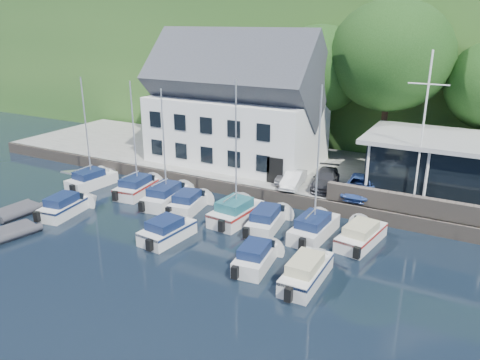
{
  "coord_description": "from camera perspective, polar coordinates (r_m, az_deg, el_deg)",
  "views": [
    {
      "loc": [
        12.03,
        -17.94,
        12.75
      ],
      "look_at": [
        -2.58,
        9.0,
        2.14
      ],
      "focal_mm": 35.0,
      "sensor_mm": 36.0,
      "label": 1
    }
  ],
  "objects": [
    {
      "name": "ground",
      "position": [
        25.09,
        -4.72,
        -11.53
      ],
      "size": [
        180.0,
        180.0,
        0.0
      ],
      "primitive_type": "plane",
      "color": "black",
      "rests_on": "ground"
    },
    {
      "name": "quay",
      "position": [
        39.38,
        9.23,
        0.72
      ],
      "size": [
        60.0,
        13.0,
        1.0
      ],
      "primitive_type": "cube",
      "color": "#999893",
      "rests_on": "ground"
    },
    {
      "name": "quay_face",
      "position": [
        33.65,
        5.49,
        -2.35
      ],
      "size": [
        60.0,
        0.3,
        1.0
      ],
      "primitive_type": "cube",
      "color": "#5D534A",
      "rests_on": "ground"
    },
    {
      "name": "hillside",
      "position": [
        80.98,
        20.56,
        14.57
      ],
      "size": [
        160.0,
        75.0,
        16.0
      ],
      "primitive_type": "cube",
      "color": "#2B5821",
      "rests_on": "ground"
    },
    {
      "name": "harbor_building",
      "position": [
        40.04,
        -0.45,
        8.44
      ],
      "size": [
        14.4,
        8.2,
        8.7
      ],
      "primitive_type": null,
      "color": "white",
      "rests_on": "quay"
    },
    {
      "name": "club_pavilion",
      "position": [
        35.32,
        25.63,
        1.23
      ],
      "size": [
        13.2,
        7.2,
        4.1
      ],
      "primitive_type": null,
      "color": "black",
      "rests_on": "quay"
    },
    {
      "name": "seawall",
      "position": [
        31.39,
        26.47,
        -3.82
      ],
      "size": [
        18.0,
        0.5,
        1.2
      ],
      "primitive_type": "cube",
      "color": "#5D534A",
      "rests_on": "quay"
    },
    {
      "name": "gangway",
      "position": [
        41.26,
        -17.26,
        0.21
      ],
      "size": [
        1.2,
        6.0,
        1.4
      ],
      "primitive_type": null,
      "color": "silver",
      "rests_on": "ground"
    },
    {
      "name": "car_silver",
      "position": [
        35.62,
        5.86,
        0.76
      ],
      "size": [
        1.97,
        3.76,
        1.22
      ],
      "primitive_type": "imported",
      "rotation": [
        0.0,
        0.0,
        0.15
      ],
      "color": "#9E9EA2",
      "rests_on": "quay"
    },
    {
      "name": "car_white",
      "position": [
        34.61,
        6.54,
        0.13
      ],
      "size": [
        1.62,
        3.62,
        1.15
      ],
      "primitive_type": "imported",
      "rotation": [
        0.0,
        0.0,
        0.12
      ],
      "color": "silver",
      "rests_on": "quay"
    },
    {
      "name": "car_dgrey",
      "position": [
        34.77,
        10.4,
        0.12
      ],
      "size": [
        2.58,
        4.61,
        1.26
      ],
      "primitive_type": "imported",
      "rotation": [
        0.0,
        0.0,
        0.2
      ],
      "color": "#303136",
      "rests_on": "quay"
    },
    {
      "name": "car_blue",
      "position": [
        33.76,
        14.52,
        -0.65
      ],
      "size": [
        1.77,
        4.14,
        1.39
      ],
      "primitive_type": "imported",
      "rotation": [
        0.0,
        0.0,
        0.04
      ],
      "color": "#324F98",
      "rests_on": "quay"
    },
    {
      "name": "flagpole",
      "position": [
        31.42,
        21.34,
        5.38
      ],
      "size": [
        2.4,
        0.2,
        10.01
      ],
      "primitive_type": null,
      "color": "white",
      "rests_on": "quay"
    },
    {
      "name": "tree_0",
      "position": [
        50.67,
        -7.9,
        10.36
      ],
      "size": [
        6.16,
        6.16,
        8.42
      ],
      "primitive_type": null,
      "color": "black",
      "rests_on": "quay"
    },
    {
      "name": "tree_1",
      "position": [
        46.96,
        -0.87,
        10.77
      ],
      "size": [
        7.25,
        7.25,
        9.9
      ],
      "primitive_type": null,
      "color": "black",
      "rests_on": "quay"
    },
    {
      "name": "tree_2",
      "position": [
        42.24,
        9.56,
        10.56
      ],
      "size": [
        8.3,
        8.3,
        11.34
      ],
      "primitive_type": null,
      "color": "black",
      "rests_on": "quay"
    },
    {
      "name": "tree_3",
      "position": [
        40.41,
        17.57,
        11.01
      ],
      "size": [
        9.77,
        9.77,
        13.35
      ],
      "primitive_type": null,
      "color": "black",
      "rests_on": "quay"
    },
    {
      "name": "boat_r1_0",
      "position": [
        38.08,
        -18.19,
        5.42
      ],
      "size": [
        2.48,
        5.93,
        8.74
      ],
      "primitive_type": null,
      "rotation": [
        0.0,
        0.0,
        -0.1
      ],
      "color": "silver",
      "rests_on": "ground"
    },
    {
      "name": "boat_r1_1",
      "position": [
        35.42,
        -12.79,
        5.04
      ],
      "size": [
        2.71,
        6.02,
        8.87
      ],
      "primitive_type": null,
      "rotation": [
        0.0,
        0.0,
        0.12
      ],
      "color": "silver",
      "rests_on": "ground"
    },
    {
      "name": "boat_r1_2",
      "position": [
        33.19,
        -9.27,
        4.42
      ],
      "size": [
        2.73,
        6.67,
        8.97
      ],
      "primitive_type": null,
      "rotation": [
        0.0,
        0.0,
        0.12
      ],
      "color": "silver",
      "rests_on": "ground"
    },
    {
      "name": "boat_r1_3",
      "position": [
        32.93,
        -6.26,
        -2.52
      ],
      "size": [
        2.53,
        5.4,
        1.37
      ],
      "primitive_type": null,
      "rotation": [
        0.0,
        0.0,
        0.15
      ],
      "color": "silver",
      "rests_on": "ground"
    },
    {
      "name": "boat_r1_4",
      "position": [
        29.62,
        -0.49,
        3.5
      ],
      "size": [
        2.67,
        6.12,
        9.58
      ],
      "primitive_type": null,
      "rotation": [
        0.0,
        0.0,
        -0.09
      ],
      "color": "silver",
      "rests_on": "ground"
    },
    {
      "name": "boat_r1_5",
      "position": [
        30.05,
        3.33,
        -4.58
      ],
      "size": [
        2.52,
        6.29,
        1.4
      ],
      "primitive_type": null,
      "rotation": [
        0.0,
        0.0,
        0.12
      ],
      "color": "silver",
      "rests_on": "ground"
    },
    {
      "name": "boat_r1_6",
      "position": [
        27.85,
        9.43,
        1.51
      ],
      "size": [
        2.3,
        6.27,
        8.92
      ],
      "primitive_type": null,
      "rotation": [
        0.0,
        0.0,
        -0.06
      ],
      "color": "silver",
      "rests_on": "ground"
    },
    {
      "name": "boat_r1_7",
      "position": [
        28.87,
        14.59,
        -6.27
      ],
      "size": [
        2.71,
        6.16,
        1.37
      ],
      "primitive_type": null,
      "rotation": [
        0.0,
        0.0,
        -0.15
      ],
      "color": "silver",
      "rests_on": "ground"
    },
    {
      "name": "boat_r2_0",
      "position": [
        34.21,
        -20.55,
        -2.79
      ],
      "size": [
        2.54,
        5.74,
        1.42
      ],
      "primitive_type": null,
      "rotation": [
        0.0,
        0.0,
        0.14
      ],
      "color": "silver",
      "rests_on": "ground"
    },
    {
      "name": "boat_r2_2",
      "position": [
        28.79,
        -8.86,
        -5.89
      ],
      "size": [
        2.47,
        5.28,
        1.4
      ],
      "primitive_type": null,
      "rotation": [
        0.0,
        0.0,
        -0.1
      ],
      "color": "silver",
      "rests_on": "ground"
    },
    {
      "name": "boat_r2_3",
      "position": [
        25.62,
        1.99,
        -9.04
      ],
      "size": [
        2.29,
        5.34,
        1.35
      ],
      "primitive_type": null,
      "rotation": [
        0.0,
        0.0,
        0.11
      ],
      "color": "silver",
      "rests_on": "ground"
    },
    {
      "name": "boat_r2_4",
      "position": [
        24.35,
        8.12,
        -10.72
      ],
      "size": [
        1.72,
        6.06,
        1.45
      ],
      "primitive_type": null,
      "rotation": [
        0.0,
        0.0,
        0.0
      ],
      "color": "silver",
      "rests_on": "ground"
    },
    {
      "name": "dinghy_0",
      "position": [
        35.46,
        -25.67,
        -3.3
      ],
      "size": [
        2.2,
        3.42,
        0.77
      ],
      "primitive_type": null,
      "rotation": [
        0.0,
        0.0,
        -0.07
      ],
      "color": "#343439",
      "rests_on": "ground"
    },
    {
      "name": "dinghy_1",
      "position": [
        32.23,
        -26.21,
        -5.58
      ],
      "size": [
        2.58,
        3.55,
        0.75
      ],
      "primitive_type": null,
      "rotation": [
        0.0,
        0.0,
        -0.22
      ],
      "color": "#343439",
      "rests_on": "ground"
    }
  ]
}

